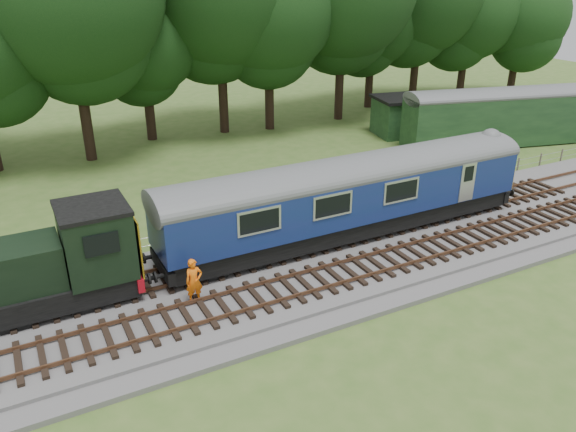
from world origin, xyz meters
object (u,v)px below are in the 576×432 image
shunter_loco (20,274)px  dmu_railcar (350,191)px  worker (194,281)px  parked_coach (511,113)px

shunter_loco → dmu_railcar: bearing=-0.0°
worker → dmu_railcar: bearing=15.3°
worker → parked_coach: (27.33, 10.15, 1.01)m
shunter_loco → parked_coach: size_ratio=0.56×
dmu_railcar → parked_coach: (19.08, 8.02, -0.35)m
worker → parked_coach: bearing=21.2°
dmu_railcar → worker: size_ratio=10.08×
dmu_railcar → shunter_loco: 13.94m
parked_coach → dmu_railcar: bearing=-142.9°
dmu_railcar → shunter_loco: size_ratio=2.02×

